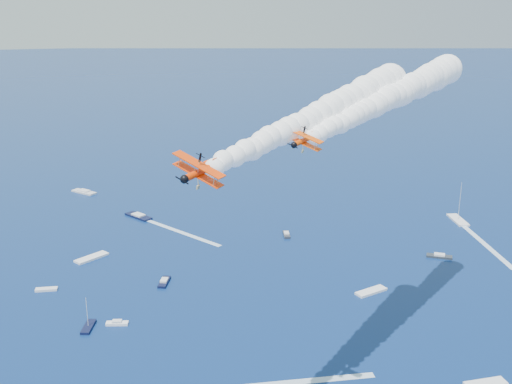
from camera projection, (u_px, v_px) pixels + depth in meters
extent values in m
cube|color=white|center=(458.00, 220.00, 236.05)|extent=(6.24, 13.20, 0.70)
cube|color=black|center=(138.00, 216.00, 239.99)|extent=(9.93, 12.33, 0.70)
cube|color=#2A3038|center=(439.00, 256.00, 203.16)|extent=(8.31, 6.46, 0.70)
cube|color=black|center=(164.00, 282.00, 185.03)|extent=(4.88, 7.80, 0.70)
cube|color=#282C36|center=(286.00, 235.00, 221.64)|extent=(3.51, 7.01, 0.70)
cube|color=white|center=(117.00, 323.00, 161.70)|extent=(5.95, 3.15, 0.70)
cube|color=black|center=(88.00, 327.00, 160.07)|extent=(4.25, 7.50, 0.70)
cube|color=white|center=(371.00, 291.00, 179.22)|extent=(10.29, 5.88, 0.70)
cube|color=white|center=(46.00, 289.00, 180.43)|extent=(6.36, 2.68, 0.70)
cube|color=white|center=(92.00, 258.00, 202.22)|extent=(11.30, 9.17, 0.70)
cube|color=silver|center=(84.00, 192.00, 269.54)|extent=(10.75, 11.30, 0.70)
cube|color=white|center=(486.00, 384.00, 136.55)|extent=(9.52, 3.29, 0.70)
cube|color=white|center=(487.00, 246.00, 212.08)|extent=(8.70, 37.75, 0.04)
cube|color=white|center=(291.00, 383.00, 137.56)|extent=(37.99, 6.18, 0.04)
cube|color=white|center=(182.00, 233.00, 224.24)|extent=(22.48, 32.89, 0.04)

